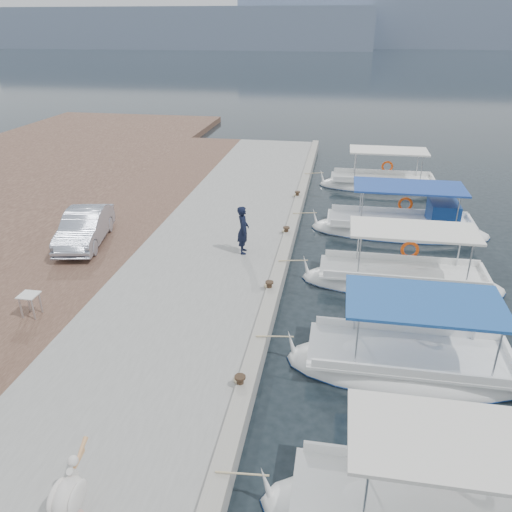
{
  "coord_description": "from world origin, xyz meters",
  "views": [
    {
      "loc": [
        1.69,
        -13.1,
        8.66
      ],
      "look_at": [
        -1.0,
        2.64,
        1.2
      ],
      "focal_mm": 35.0,
      "sensor_mm": 36.0,
      "label": 1
    }
  ],
  "objects_px": {
    "fishing_caique_c": "(401,283)",
    "pelican": "(69,493)",
    "parked_car": "(85,227)",
    "fishing_caique_d": "(401,229)",
    "fishing_caique_e": "(382,186)",
    "fishing_caique_b": "(408,367)",
    "fisherman": "(243,230)"
  },
  "relations": [
    {
      "from": "fishing_caique_d",
      "to": "pelican",
      "type": "relative_size",
      "value": 5.76
    },
    {
      "from": "fishing_caique_d",
      "to": "parked_car",
      "type": "distance_m",
      "value": 13.76
    },
    {
      "from": "fishing_caique_e",
      "to": "fisherman",
      "type": "distance_m",
      "value": 12.76
    },
    {
      "from": "fishing_caique_b",
      "to": "fisherman",
      "type": "bearing_deg",
      "value": 134.42
    },
    {
      "from": "fishing_caique_c",
      "to": "pelican",
      "type": "height_order",
      "value": "fishing_caique_c"
    },
    {
      "from": "pelican",
      "to": "parked_car",
      "type": "xyz_separation_m",
      "value": [
        -5.62,
        11.66,
        0.14
      ]
    },
    {
      "from": "fishing_caique_b",
      "to": "fishing_caique_c",
      "type": "height_order",
      "value": "same"
    },
    {
      "from": "fishing_caique_b",
      "to": "pelican",
      "type": "xyz_separation_m",
      "value": [
        -6.6,
        -6.01,
        0.93
      ]
    },
    {
      "from": "fishing_caique_d",
      "to": "fishing_caique_e",
      "type": "height_order",
      "value": "same"
    },
    {
      "from": "fishing_caique_e",
      "to": "parked_car",
      "type": "bearing_deg",
      "value": -137.55
    },
    {
      "from": "parked_car",
      "to": "fishing_caique_e",
      "type": "bearing_deg",
      "value": 31.34
    },
    {
      "from": "fishing_caique_b",
      "to": "parked_car",
      "type": "height_order",
      "value": "fishing_caique_b"
    },
    {
      "from": "fisherman",
      "to": "fishing_caique_b",
      "type": "bearing_deg",
      "value": -144.9
    },
    {
      "from": "fishing_caique_b",
      "to": "fishing_caique_c",
      "type": "bearing_deg",
      "value": 86.87
    },
    {
      "from": "pelican",
      "to": "fisherman",
      "type": "height_order",
      "value": "fisherman"
    },
    {
      "from": "fishing_caique_e",
      "to": "parked_car",
      "type": "xyz_separation_m",
      "value": [
        -12.46,
        -11.4,
        1.06
      ]
    },
    {
      "from": "parked_car",
      "to": "fisherman",
      "type": "bearing_deg",
      "value": -9.37
    },
    {
      "from": "fishing_caique_b",
      "to": "pelican",
      "type": "height_order",
      "value": "fishing_caique_b"
    },
    {
      "from": "fisherman",
      "to": "parked_car",
      "type": "distance_m",
      "value": 6.5
    },
    {
      "from": "fishing_caique_b",
      "to": "parked_car",
      "type": "xyz_separation_m",
      "value": [
        -12.22,
        5.65,
        1.06
      ]
    },
    {
      "from": "fishing_caique_e",
      "to": "parked_car",
      "type": "relative_size",
      "value": 1.72
    },
    {
      "from": "fishing_caique_b",
      "to": "fishing_caique_d",
      "type": "relative_size",
      "value": 0.84
    },
    {
      "from": "fishing_caique_c",
      "to": "pelican",
      "type": "xyz_separation_m",
      "value": [
        -6.87,
        -11.02,
        0.93
      ]
    },
    {
      "from": "fishing_caique_c",
      "to": "fishing_caique_d",
      "type": "relative_size",
      "value": 0.91
    },
    {
      "from": "pelican",
      "to": "fishing_caique_b",
      "type": "bearing_deg",
      "value": 42.35
    },
    {
      "from": "fishing_caique_e",
      "to": "fisherman",
      "type": "height_order",
      "value": "fisherman"
    },
    {
      "from": "fishing_caique_d",
      "to": "fishing_caique_e",
      "type": "xyz_separation_m",
      "value": [
        -0.49,
        6.87,
        -0.06
      ]
    },
    {
      "from": "pelican",
      "to": "parked_car",
      "type": "distance_m",
      "value": 12.95
    },
    {
      "from": "fishing_caique_c",
      "to": "fishing_caique_e",
      "type": "distance_m",
      "value": 12.04
    },
    {
      "from": "fisherman",
      "to": "fishing_caique_c",
      "type": "bearing_deg",
      "value": -107.28
    },
    {
      "from": "fishing_caique_b",
      "to": "fishing_caique_c",
      "type": "relative_size",
      "value": 0.92
    },
    {
      "from": "fishing_caique_c",
      "to": "fisherman",
      "type": "xyz_separation_m",
      "value": [
        -6.0,
        0.84,
        1.32
      ]
    }
  ]
}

